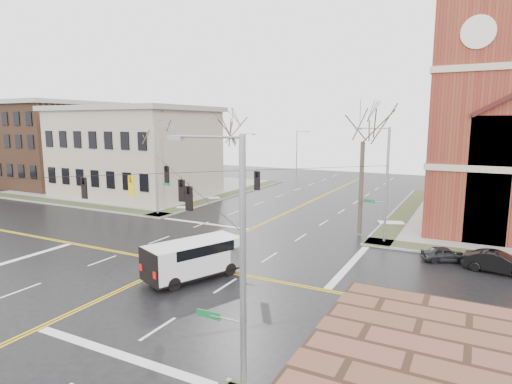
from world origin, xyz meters
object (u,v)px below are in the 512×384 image
at_px(signal_pole_ne, 385,181).
at_px(parked_car_b, 498,263).
at_px(streetlight_north_a, 242,160).
at_px(parked_car_a, 445,254).
at_px(signal_pole_nw, 157,168).
at_px(tree_nw_near, 241,138).
at_px(cargo_van, 197,256).
at_px(tree_nw_far, 154,136).
at_px(tree_ne, 363,135).
at_px(streetlight_north_b, 297,151).
at_px(signal_pole_se, 238,272).

xyz_separation_m(signal_pole_ne, parked_car_b, (7.96, -3.62, -4.28)).
relative_size(streetlight_north_a, parked_car_a, 2.60).
distance_m(signal_pole_nw, parked_car_a, 27.91).
bearing_deg(tree_nw_near, parked_car_a, -14.67).
relative_size(cargo_van, tree_nw_far, 0.59).
distance_m(streetlight_north_a, tree_ne, 25.08).
bearing_deg(parked_car_b, streetlight_north_b, 46.01).
xyz_separation_m(tree_nw_far, tree_nw_near, (11.17, -0.54, 0.00)).
bearing_deg(streetlight_north_a, signal_pole_nw, -92.32).
bearing_deg(parked_car_b, tree_nw_near, 84.55).
height_order(streetlight_north_b, tree_ne, tree_ne).
height_order(signal_pole_nw, tree_ne, tree_ne).
relative_size(signal_pole_ne, tree_nw_near, 0.82).
distance_m(signal_pole_nw, tree_nw_far, 4.86).
height_order(streetlight_north_a, parked_car_a, streetlight_north_a).
bearing_deg(signal_pole_ne, parked_car_b, -24.42).
bearing_deg(cargo_van, parked_car_a, 60.47).
distance_m(streetlight_north_a, parked_car_a, 33.20).
distance_m(streetlight_north_b, cargo_van, 51.44).
bearing_deg(streetlight_north_b, signal_pole_se, -69.73).
height_order(signal_pole_ne, signal_pole_nw, same).
height_order(parked_car_b, tree_nw_near, tree_nw_near).
relative_size(signal_pole_ne, streetlight_north_b, 1.12).
xyz_separation_m(signal_pole_nw, tree_ne, (20.45, 1.61, 3.49)).
distance_m(signal_pole_ne, signal_pole_nw, 22.64).
distance_m(signal_pole_se, tree_nw_near, 29.02).
bearing_deg(signal_pole_nw, parked_car_a, -5.74).
bearing_deg(tree_nw_near, tree_ne, -2.76).
relative_size(streetlight_north_a, parked_car_b, 1.96).
height_order(signal_pole_se, tree_nw_far, tree_nw_far).
relative_size(cargo_van, parked_car_a, 2.10).
distance_m(signal_pole_nw, tree_ne, 20.81).
height_order(parked_car_b, tree_nw_far, tree_nw_far).
xyz_separation_m(tree_nw_far, tree_ne, (23.08, -1.12, 0.45)).
bearing_deg(signal_pole_nw, cargo_van, -42.98).
bearing_deg(parked_car_a, parked_car_b, -129.26).
height_order(signal_pole_se, parked_car_b, signal_pole_se).
bearing_deg(signal_pole_nw, tree_nw_near, 14.34).
xyz_separation_m(signal_pole_se, parked_car_a, (4.78, 20.24, -4.43)).
xyz_separation_m(streetlight_north_a, tree_ne, (19.79, -14.89, 3.97)).
relative_size(signal_pole_se, streetlight_north_a, 1.12).
bearing_deg(signal_pole_ne, tree_nw_far, 173.85).
bearing_deg(parked_car_a, tree_nw_near, 51.14).
bearing_deg(signal_pole_ne, signal_pole_nw, 180.00).
bearing_deg(streetlight_north_a, tree_ne, -36.97).
xyz_separation_m(cargo_van, tree_nw_far, (-16.66, 15.80, 6.63)).
bearing_deg(signal_pole_se, signal_pole_nw, 134.55).
xyz_separation_m(signal_pole_ne, signal_pole_nw, (-22.64, 0.00, 0.00)).
xyz_separation_m(signal_pole_se, tree_nw_near, (-14.10, 25.18, 3.04)).
xyz_separation_m(signal_pole_nw, signal_pole_se, (22.64, -23.00, 0.00)).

